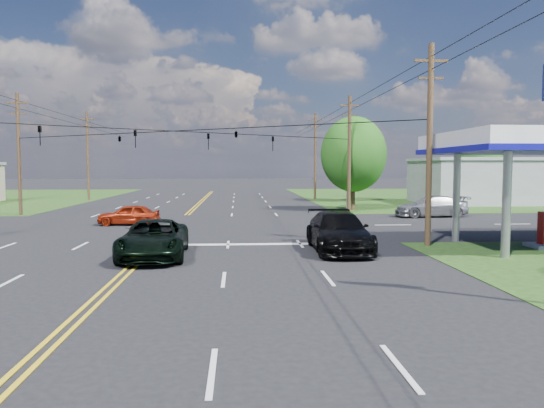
{
  "coord_description": "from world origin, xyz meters",
  "views": [
    {
      "loc": [
        3.99,
        -21.51,
        3.76
      ],
      "look_at": [
        5.76,
        6.0,
        1.83
      ],
      "focal_mm": 35.0,
      "sensor_mm": 36.0,
      "label": 1
    }
  ],
  "objects": [
    {
      "name": "polesign_ne",
      "position": [
        13.59,
        24.3,
        5.97
      ],
      "size": [
        2.14,
        0.42,
        7.73
      ],
      "color": "#A5A5AA",
      "rests_on": "ground"
    },
    {
      "name": "power_lines",
      "position": [
        0.0,
        10.0,
        8.6
      ],
      "size": [
        26.04,
        100.0,
        0.64
      ],
      "color": "black",
      "rests_on": "ground"
    },
    {
      "name": "pole_nw",
      "position": [
        -13.0,
        21.0,
        4.92
      ],
      "size": [
        1.6,
        0.28,
        9.5
      ],
      "color": "#3E2B1A",
      "rests_on": "ground"
    },
    {
      "name": "sedan_red",
      "position": [
        -3.09,
        13.25,
        0.67
      ],
      "size": [
        3.96,
        1.6,
        1.35
      ],
      "primitive_type": "imported",
      "rotation": [
        0.0,
        0.0,
        -1.57
      ],
      "color": "maroon",
      "rests_on": "ground"
    },
    {
      "name": "ground",
      "position": [
        0.0,
        12.0,
        0.0
      ],
      "size": [
        280.0,
        280.0,
        0.0
      ],
      "primitive_type": "plane",
      "color": "black",
      "rests_on": "ground"
    },
    {
      "name": "pole_left_far",
      "position": [
        -13.0,
        40.0,
        5.17
      ],
      "size": [
        1.6,
        0.28,
        10.0
      ],
      "color": "#3E2B1A",
      "rests_on": "ground"
    },
    {
      "name": "span_wire_signals",
      "position": [
        0.0,
        12.0,
        6.0
      ],
      "size": [
        26.0,
        18.0,
        1.13
      ],
      "color": "black",
      "rests_on": "ground"
    },
    {
      "name": "tree_right_a",
      "position": [
        14.0,
        24.0,
        4.87
      ],
      "size": [
        5.7,
        5.7,
        8.18
      ],
      "color": "#3E2B1A",
      "rests_on": "ground"
    },
    {
      "name": "pole_right_far",
      "position": [
        13.0,
        40.0,
        5.17
      ],
      "size": [
        1.6,
        0.28,
        10.0
      ],
      "color": "#3E2B1A",
      "rests_on": "ground"
    },
    {
      "name": "sedan_far",
      "position": [
        18.55,
        17.5,
        0.8
      ],
      "size": [
        5.63,
        2.61,
        1.59
      ],
      "primitive_type": "imported",
      "rotation": [
        0.0,
        0.0,
        -1.5
      ],
      "color": "#98989C",
      "rests_on": "ground"
    },
    {
      "name": "grass_ne",
      "position": [
        35.0,
        44.0,
        0.0
      ],
      "size": [
        46.0,
        48.0,
        0.03
      ],
      "primitive_type": "cube",
      "color": "#1B3B12",
      "rests_on": "ground"
    },
    {
      "name": "retail_ne",
      "position": [
        30.0,
        32.0,
        2.2
      ],
      "size": [
        14.0,
        10.0,
        4.4
      ],
      "primitive_type": "cube",
      "color": "gray",
      "rests_on": "ground"
    },
    {
      "name": "pickup_dkgreen",
      "position": [
        0.5,
        0.51,
        0.79
      ],
      "size": [
        2.84,
        5.75,
        1.57
      ],
      "primitive_type": "imported",
      "rotation": [
        0.0,
        0.0,
        0.04
      ],
      "color": "black",
      "rests_on": "ground"
    },
    {
      "name": "pole_ne",
      "position": [
        13.0,
        21.0,
        4.92
      ],
      "size": [
        1.6,
        0.28,
        9.5
      ],
      "color": "#3E2B1A",
      "rests_on": "ground"
    },
    {
      "name": "suv_black",
      "position": [
        8.49,
        1.85,
        0.87
      ],
      "size": [
        2.49,
        6.0,
        1.73
      ],
      "primitive_type": "imported",
      "rotation": [
        0.0,
        0.0,
        -0.01
      ],
      "color": "black",
      "rests_on": "ground"
    },
    {
      "name": "stop_bar",
      "position": [
        5.0,
        4.0,
        0.0
      ],
      "size": [
        10.0,
        0.5,
        0.02
      ],
      "primitive_type": "cube",
      "color": "silver",
      "rests_on": "ground"
    },
    {
      "name": "tree_far_r",
      "position": [
        34.0,
        42.0,
        4.54
      ],
      "size": [
        5.32,
        5.32,
        7.63
      ],
      "color": "#3E2B1A",
      "rests_on": "ground"
    },
    {
      "name": "tree_right_b",
      "position": [
        16.5,
        36.0,
        4.22
      ],
      "size": [
        4.94,
        4.94,
        7.09
      ],
      "color": "#3E2B1A",
      "rests_on": "ground"
    },
    {
      "name": "pole_se",
      "position": [
        13.0,
        3.0,
        4.92
      ],
      "size": [
        1.6,
        0.28,
        9.5
      ],
      "color": "#3E2B1A",
      "rests_on": "ground"
    }
  ]
}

